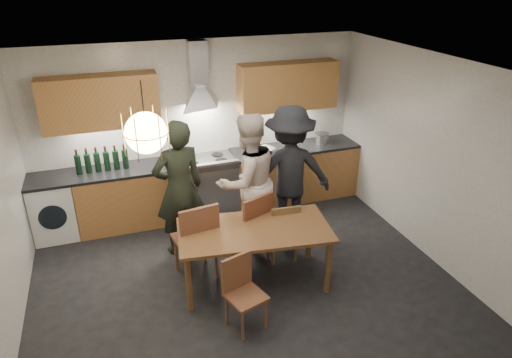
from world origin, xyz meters
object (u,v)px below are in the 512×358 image
object	(u,v)px
person_right	(289,172)
mixing_bowl	(266,150)
person_left	(179,189)
stock_pot	(322,138)
chair_back_left	(197,237)
chair_front	(242,287)
dining_table	(254,235)
wine_bottles	(102,159)
person_mid	(247,182)

from	to	relation	value
person_right	mixing_bowl	xyz separation A→B (m)	(-0.01, 0.91, -0.01)
person_left	stock_pot	size ratio (longest dim) A/B	8.62
chair_back_left	person_right	world-z (taller)	person_right
person_left	person_right	bearing A→B (deg)	169.08
person_right	stock_pot	size ratio (longest dim) A/B	8.78
chair_front	person_right	xyz separation A→B (m)	(1.19, 1.59, 0.47)
person_left	dining_table	bearing A→B (deg)	115.08
chair_front	wine_bottles	world-z (taller)	wine_bottles
person_left	person_mid	size ratio (longest dim) A/B	0.99
dining_table	chair_back_left	bearing A→B (deg)	164.66
chair_front	person_left	world-z (taller)	person_left
dining_table	stock_pot	distance (m)	2.70
dining_table	wine_bottles	bearing A→B (deg)	137.09
chair_back_left	wine_bottles	size ratio (longest dim) A/B	1.47
person_right	stock_pot	bearing A→B (deg)	-126.29
chair_back_left	person_right	xyz separation A→B (m)	(1.46, 0.69, 0.34)
chair_back_left	person_mid	distance (m)	1.07
chair_front	mixing_bowl	world-z (taller)	mixing_bowl
chair_front	wine_bottles	distance (m)	2.93
person_left	stock_pot	bearing A→B (deg)	-168.95
person_mid	stock_pot	xyz separation A→B (m)	(1.64, 1.09, 0.04)
chair_front	person_left	xyz separation A→B (m)	(-0.33, 1.62, 0.46)
chair_front	person_mid	world-z (taller)	person_mid
person_mid	stock_pot	bearing A→B (deg)	-162.46
person_left	chair_back_left	bearing A→B (deg)	85.00
chair_front	person_right	world-z (taller)	person_right
chair_back_left	wine_bottles	xyz separation A→B (m)	(-0.96, 1.68, 0.47)
person_mid	mixing_bowl	bearing A→B (deg)	-138.09
person_left	person_mid	xyz separation A→B (m)	(0.89, -0.12, 0.01)
dining_table	stock_pot	world-z (taller)	stock_pot
dining_table	wine_bottles	world-z (taller)	wine_bottles
person_mid	wine_bottles	size ratio (longest dim) A/B	2.61
person_mid	stock_pot	world-z (taller)	person_mid
person_mid	mixing_bowl	distance (m)	1.19
chair_front	person_left	distance (m)	1.71
chair_back_left	person_left	size ratio (longest dim) A/B	0.57
chair_back_left	stock_pot	world-z (taller)	chair_back_left
chair_front	person_right	distance (m)	2.05
chair_front	mixing_bowl	distance (m)	2.81
chair_front	wine_bottles	size ratio (longest dim) A/B	1.14
stock_pot	wine_bottles	world-z (taller)	wine_bottles
person_right	wine_bottles	xyz separation A→B (m)	(-2.43, 0.99, 0.14)
chair_front	person_right	bearing A→B (deg)	35.82
chair_back_left	person_right	distance (m)	1.65
chair_back_left	mixing_bowl	xyz separation A→B (m)	(1.46, 1.60, 0.33)
person_left	wine_bottles	bearing A→B (deg)	-56.88
person_left	person_right	distance (m)	1.53
chair_back_left	person_left	world-z (taller)	person_left
mixing_bowl	wine_bottles	xyz separation A→B (m)	(-2.42, 0.08, 0.14)
person_right	chair_front	bearing A→B (deg)	62.00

